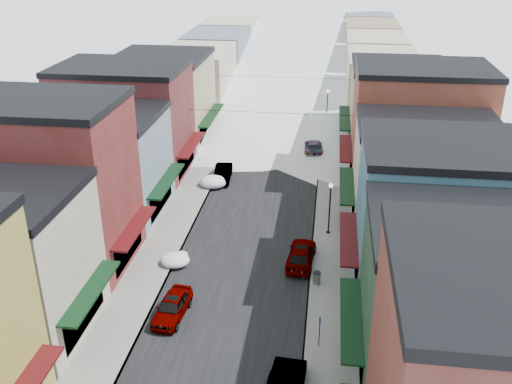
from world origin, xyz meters
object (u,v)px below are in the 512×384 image
(trash_can, at_px, (317,278))
(streetlamp_near, at_px, (330,202))
(car_dark_hatch, at_px, (223,173))
(car_silver_sedan, at_px, (172,307))

(trash_can, bearing_deg, streetlamp_near, 84.83)
(car_dark_hatch, relative_size, streetlamp_near, 1.00)
(trash_can, height_order, streetlamp_near, streetlamp_near)
(car_silver_sedan, xyz_separation_m, car_dark_hatch, (-0.80, 22.05, -0.01))
(car_silver_sedan, bearing_deg, car_dark_hatch, 97.14)
(car_dark_hatch, bearing_deg, car_silver_sedan, -91.97)
(car_silver_sedan, relative_size, trash_can, 4.70)
(car_silver_sedan, relative_size, car_dark_hatch, 0.98)
(streetlamp_near, bearing_deg, trash_can, -95.17)
(car_dark_hatch, height_order, trash_can, car_dark_hatch)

